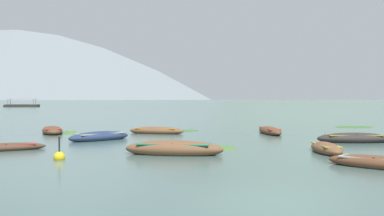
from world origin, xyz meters
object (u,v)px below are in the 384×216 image
rowboat_11 (100,137)px  mooring_buoy (59,157)px  rowboat_7 (377,163)px  ferry_0 (22,105)px  rowboat_1 (156,131)px  rowboat_9 (5,148)px  rowboat_6 (52,131)px  rowboat_0 (326,149)px  rowboat_3 (174,149)px  rowboat_10 (270,131)px  rowboat_12 (354,138)px

rowboat_11 → mooring_buoy: bearing=-93.3°
rowboat_7 → ferry_0: (-47.68, 116.22, 0.28)m
rowboat_1 → rowboat_9: bearing=-126.3°
rowboat_1 → rowboat_6: bearing=174.3°
rowboat_1 → rowboat_11: rowboat_11 is taller
rowboat_9 → rowboat_7: bearing=-22.7°
rowboat_1 → mooring_buoy: mooring_buoy is taller
rowboat_0 → ferry_0: ferry_0 is taller
rowboat_3 → rowboat_7: (6.84, -4.12, -0.07)m
rowboat_10 → ferry_0: bearing=115.2°
ferry_0 → mooring_buoy: 119.06m
rowboat_0 → rowboat_9: bearing=172.7°
rowboat_12 → ferry_0: 118.97m
rowboat_3 → rowboat_10: size_ratio=1.02×
rowboat_0 → rowboat_9: (-14.37, 1.84, -0.04)m
rowboat_12 → rowboat_11: bearing=171.1°
rowboat_6 → ferry_0: 105.42m
rowboat_11 → rowboat_7: bearing=-44.9°
rowboat_7 → rowboat_9: bearing=157.3°
rowboat_9 → rowboat_1: bearing=53.7°
rowboat_10 → mooring_buoy: (-11.35, -11.86, -0.09)m
rowboat_0 → rowboat_7: 4.24m
rowboat_6 → rowboat_7: 21.85m
rowboat_3 → ferry_0: size_ratio=0.47×
rowboat_10 → rowboat_7: bearing=-90.0°
rowboat_1 → rowboat_12: size_ratio=0.97×
rowboat_3 → rowboat_10: (6.84, 10.59, -0.04)m
rowboat_1 → mooring_buoy: 13.03m
rowboat_1 → mooring_buoy: bearing=-106.3°
mooring_buoy → ferry_0: bearing=107.8°
rowboat_1 → ferry_0: ferry_0 is taller
rowboat_3 → rowboat_7: bearing=-31.0°
rowboat_3 → rowboat_12: 10.94m
rowboat_1 → rowboat_6: size_ratio=0.95×
rowboat_3 → rowboat_12: rowboat_3 is taller
rowboat_0 → mooring_buoy: size_ratio=3.13×
rowboat_1 → rowboat_3: bearing=-85.7°
rowboat_1 → rowboat_11: bearing=-125.5°
rowboat_7 → rowboat_6: bearing=132.7°
rowboat_1 → rowboat_7: (7.69, -15.35, -0.02)m
rowboat_0 → rowboat_9: rowboat_0 is taller
rowboat_9 → rowboat_10: 16.88m
rowboat_0 → rowboat_12: rowboat_12 is taller
rowboat_11 → rowboat_12: (14.02, -2.20, 0.01)m
rowboat_1 → rowboat_6: (-7.12, 0.71, 0.01)m
rowboat_11 → ferry_0: bearing=109.2°
rowboat_11 → rowboat_3: bearing=-58.9°
rowboat_10 → rowboat_12: rowboat_12 is taller
rowboat_0 → rowboat_12: bearing=53.6°
rowboat_10 → rowboat_11: 11.56m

